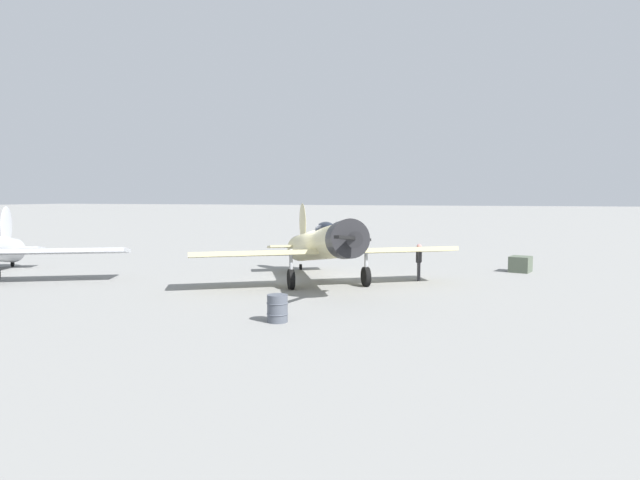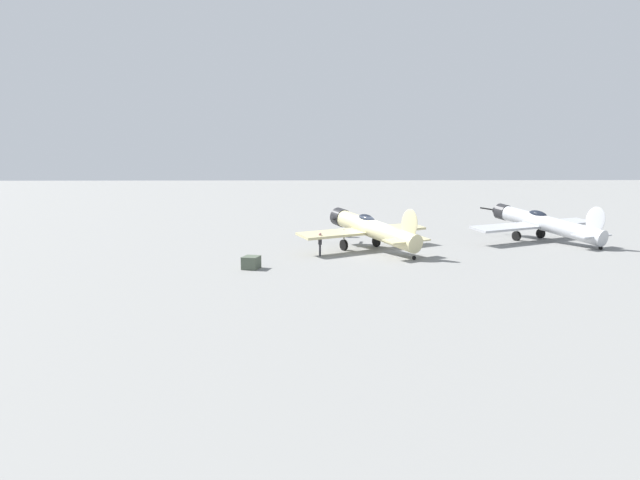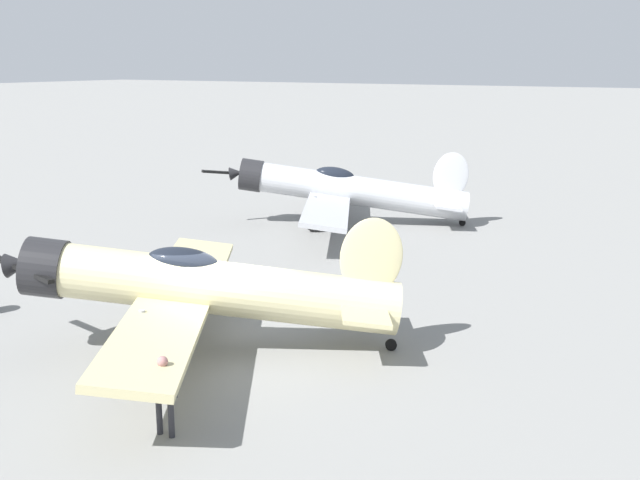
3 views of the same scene
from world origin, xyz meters
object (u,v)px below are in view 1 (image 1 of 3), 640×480
at_px(airplane_foreground, 323,245).
at_px(fuel_drum, 277,308).
at_px(ground_crew_mechanic, 419,258).
at_px(equipment_crate, 520,264).

distance_m(airplane_foreground, fuel_drum, 7.32).
relative_size(airplane_foreground, fuel_drum, 12.74).
xyz_separation_m(ground_crew_mechanic, fuel_drum, (-2.81, -9.27, -0.57)).
bearing_deg(airplane_foreground, ground_crew_mechanic, 88.26).
relative_size(ground_crew_mechanic, equipment_crate, 1.28).
bearing_deg(fuel_drum, ground_crew_mechanic, 73.15).
xyz_separation_m(equipment_crate, fuel_drum, (-7.11, -13.56, 0.02)).
bearing_deg(equipment_crate, fuel_drum, -117.66).
bearing_deg(airplane_foreground, equipment_crate, 97.17).
height_order(ground_crew_mechanic, equipment_crate, ground_crew_mechanic).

